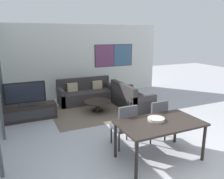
{
  "coord_description": "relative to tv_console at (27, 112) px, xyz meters",
  "views": [
    {
      "loc": [
        -2.51,
        -2.28,
        2.41
      ],
      "look_at": [
        -0.11,
        2.98,
        0.95
      ],
      "focal_mm": 35.0,
      "sensor_mm": 36.0,
      "label": 1
    }
  ],
  "objects": [
    {
      "name": "wall_back",
      "position": [
        2.34,
        2.03,
        1.18
      ],
      "size": [
        6.81,
        0.09,
        2.8
      ],
      "color": "silver",
      "rests_on": "ground_plane"
    },
    {
      "name": "sofa_side",
      "position": [
        3.23,
        -0.28,
        0.05
      ],
      "size": [
        0.85,
        1.62,
        0.85
      ],
      "rotation": [
        0.0,
        0.0,
        1.57
      ],
      "color": "#383333",
      "rests_on": "ground_plane"
    },
    {
      "name": "dining_table",
      "position": [
        2.23,
        -3.25,
        0.48
      ],
      "size": [
        1.63,
        0.94,
        0.78
      ],
      "color": "black",
      "rests_on": "ground_plane"
    },
    {
      "name": "television",
      "position": [
        -0.0,
        0.0,
        0.56
      ],
      "size": [
        1.11,
        0.2,
        0.67
      ],
      "color": "#2D2D33",
      "rests_on": "tv_console"
    },
    {
      "name": "tv_console",
      "position": [
        0.0,
        0.0,
        0.0
      ],
      "size": [
        1.63,
        0.47,
        0.45
      ],
      "color": "black",
      "rests_on": "ground_plane"
    },
    {
      "name": "area_rug",
      "position": [
        2.11,
        -0.18,
        -0.22
      ],
      "size": [
        2.86,
        2.15,
        0.01
      ],
      "color": "#706051",
      "rests_on": "ground_plane"
    },
    {
      "name": "coffee_table",
      "position": [
        2.11,
        -0.18,
        0.04
      ],
      "size": [
        0.86,
        0.86,
        0.35
      ],
      "color": "black",
      "rests_on": "ground_plane"
    },
    {
      "name": "dining_chair_centre",
      "position": [
        2.62,
        -2.58,
        0.31
      ],
      "size": [
        0.46,
        0.46,
        0.98
      ],
      "color": "#4C4C51",
      "rests_on": "ground_plane"
    },
    {
      "name": "sofa_main",
      "position": [
        2.11,
        1.02,
        0.05
      ],
      "size": [
        2.02,
        0.85,
        0.85
      ],
      "color": "#383333",
      "rests_on": "ground_plane"
    },
    {
      "name": "fruit_bowl",
      "position": [
        2.21,
        -3.15,
        0.58
      ],
      "size": [
        0.33,
        0.33,
        0.05
      ],
      "color": "#B7B2A8",
      "rests_on": "dining_table"
    },
    {
      "name": "dining_chair_left",
      "position": [
        1.84,
        -2.57,
        0.31
      ],
      "size": [
        0.46,
        0.46,
        0.98
      ],
      "color": "#4C4C51",
      "rests_on": "ground_plane"
    }
  ]
}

